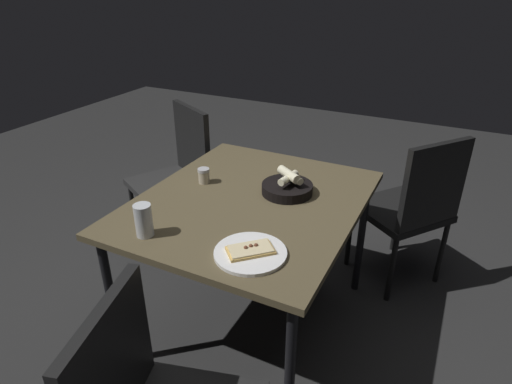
{
  "coord_description": "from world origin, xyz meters",
  "views": [
    {
      "loc": [
        -1.57,
        -0.81,
        1.68
      ],
      "look_at": [
        0.0,
        -0.03,
        0.79
      ],
      "focal_mm": 30.33,
      "sensor_mm": 36.0,
      "label": 1
    }
  ],
  "objects_px": {
    "pizza_plate": "(250,252)",
    "dining_table": "(250,210)",
    "chair_far": "(178,169)",
    "beer_glass": "(144,222)",
    "pepper_shaker": "(204,176)",
    "bread_basket": "(288,186)",
    "chair_near": "(413,204)"
  },
  "relations": [
    {
      "from": "pizza_plate",
      "to": "chair_far",
      "type": "bearing_deg",
      "value": 47.61
    },
    {
      "from": "chair_near",
      "to": "chair_far",
      "type": "distance_m",
      "value": 1.47
    },
    {
      "from": "pizza_plate",
      "to": "chair_far",
      "type": "distance_m",
      "value": 1.39
    },
    {
      "from": "beer_glass",
      "to": "dining_table",
      "type": "bearing_deg",
      "value": -27.26
    },
    {
      "from": "pepper_shaker",
      "to": "chair_far",
      "type": "xyz_separation_m",
      "value": [
        0.48,
        0.52,
        -0.25
      ]
    },
    {
      "from": "beer_glass",
      "to": "pizza_plate",
      "type": "bearing_deg",
      "value": -81.23
    },
    {
      "from": "pepper_shaker",
      "to": "chair_near",
      "type": "xyz_separation_m",
      "value": [
        0.66,
        -0.94,
        -0.25
      ]
    },
    {
      "from": "chair_near",
      "to": "beer_glass",
      "type": "bearing_deg",
      "value": 142.82
    },
    {
      "from": "bread_basket",
      "to": "dining_table",
      "type": "bearing_deg",
      "value": 136.86
    },
    {
      "from": "pizza_plate",
      "to": "bread_basket",
      "type": "relative_size",
      "value": 1.13
    },
    {
      "from": "chair_far",
      "to": "pepper_shaker",
      "type": "bearing_deg",
      "value": -132.43
    },
    {
      "from": "pizza_plate",
      "to": "pepper_shaker",
      "type": "relative_size",
      "value": 3.62
    },
    {
      "from": "pizza_plate",
      "to": "chair_near",
      "type": "relative_size",
      "value": 0.3
    },
    {
      "from": "bread_basket",
      "to": "chair_far",
      "type": "relative_size",
      "value": 0.26
    },
    {
      "from": "dining_table",
      "to": "pepper_shaker",
      "type": "bearing_deg",
      "value": 78.72
    },
    {
      "from": "dining_table",
      "to": "pizza_plate",
      "type": "distance_m",
      "value": 0.44
    },
    {
      "from": "beer_glass",
      "to": "pepper_shaker",
      "type": "bearing_deg",
      "value": 5.79
    },
    {
      "from": "beer_glass",
      "to": "chair_far",
      "type": "relative_size",
      "value": 0.15
    },
    {
      "from": "pizza_plate",
      "to": "chair_near",
      "type": "height_order",
      "value": "chair_near"
    },
    {
      "from": "bread_basket",
      "to": "beer_glass",
      "type": "distance_m",
      "value": 0.7
    },
    {
      "from": "dining_table",
      "to": "beer_glass",
      "type": "distance_m",
      "value": 0.53
    },
    {
      "from": "dining_table",
      "to": "pizza_plate",
      "type": "relative_size",
      "value": 4.23
    },
    {
      "from": "pizza_plate",
      "to": "beer_glass",
      "type": "bearing_deg",
      "value": 98.77
    },
    {
      "from": "pizza_plate",
      "to": "bread_basket",
      "type": "distance_m",
      "value": 0.53
    },
    {
      "from": "pizza_plate",
      "to": "bread_basket",
      "type": "xyz_separation_m",
      "value": [
        0.53,
        0.07,
        0.02
      ]
    },
    {
      "from": "bread_basket",
      "to": "chair_far",
      "type": "height_order",
      "value": "chair_far"
    },
    {
      "from": "pizza_plate",
      "to": "dining_table",
      "type": "bearing_deg",
      "value": 27.47
    },
    {
      "from": "dining_table",
      "to": "chair_far",
      "type": "distance_m",
      "value": 0.98
    },
    {
      "from": "beer_glass",
      "to": "chair_near",
      "type": "distance_m",
      "value": 1.49
    },
    {
      "from": "chair_far",
      "to": "beer_glass",
      "type": "bearing_deg",
      "value": -149.95
    },
    {
      "from": "pizza_plate",
      "to": "pepper_shaker",
      "type": "xyz_separation_m",
      "value": [
        0.45,
        0.49,
        0.02
      ]
    },
    {
      "from": "bread_basket",
      "to": "pizza_plate",
      "type": "bearing_deg",
      "value": -172.17
    }
  ]
}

